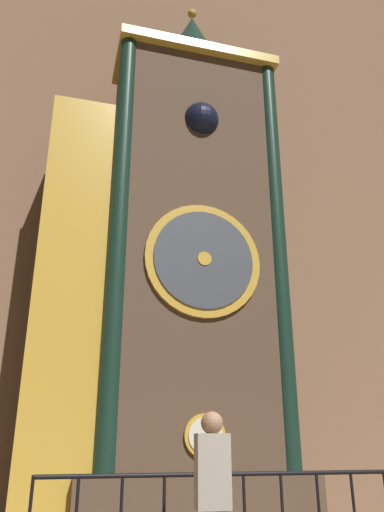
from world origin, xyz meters
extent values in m
cube|color=#846047|center=(0.00, 5.39, 7.60)|extent=(24.00, 0.30, 15.20)
cube|color=brown|center=(-0.26, 4.02, 0.51)|extent=(3.78, 1.61, 1.02)
cube|color=brown|center=(-0.26, 4.02, 5.01)|extent=(3.02, 1.40, 7.97)
cube|color=gold|center=(-0.26, 3.91, 8.89)|extent=(3.26, 1.54, 0.20)
cylinder|color=gold|center=(-0.26, 3.29, 1.57)|extent=(0.64, 0.05, 0.64)
cylinder|color=silver|center=(-0.26, 3.26, 1.57)|extent=(0.53, 0.03, 0.53)
cylinder|color=gold|center=(-0.26, 3.29, 4.37)|extent=(2.02, 0.07, 2.02)
cylinder|color=#3D424C|center=(-0.26, 3.24, 4.37)|extent=(1.74, 0.04, 1.74)
cylinder|color=gold|center=(-0.26, 3.22, 4.37)|extent=(0.24, 0.03, 0.24)
cube|color=#30241B|center=(-0.26, 3.81, 7.24)|extent=(0.85, 0.42, 0.85)
sphere|color=black|center=(-0.26, 3.37, 7.24)|extent=(0.68, 0.68, 0.68)
cylinder|color=#142D23|center=(-1.70, 3.42, 5.01)|extent=(0.33, 0.33, 7.97)
cylinder|color=#142D23|center=(1.19, 3.42, 5.01)|extent=(0.33, 0.33, 7.97)
cylinder|color=gold|center=(-0.26, 4.02, 9.14)|extent=(1.07, 1.07, 0.30)
cone|color=#163227|center=(-0.26, 4.02, 9.88)|extent=(1.02, 1.02, 1.16)
sphere|color=gold|center=(-0.26, 4.02, 10.58)|extent=(0.20, 0.20, 0.20)
cube|color=#4C3828|center=(-2.38, 4.07, 3.66)|extent=(1.12, 1.19, 7.31)
cube|color=gold|center=(-2.38, 3.46, 3.66)|extent=(1.18, 0.06, 7.31)
cylinder|color=black|center=(-0.30, 1.61, 1.13)|extent=(4.65, 0.05, 0.05)
cube|color=gray|center=(-0.89, 0.92, 1.20)|extent=(0.36, 0.25, 0.71)
sphere|color=#8C664C|center=(-0.89, 0.92, 1.66)|extent=(0.23, 0.23, 0.23)
camera|label=1|loc=(-2.53, -4.28, 1.45)|focal=35.00mm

